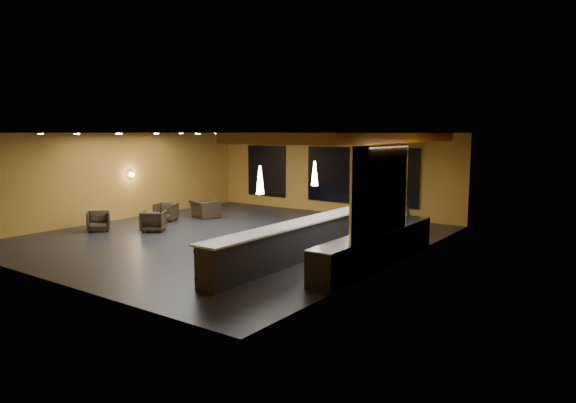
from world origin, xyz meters
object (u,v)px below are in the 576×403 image
Objects in this scene: bar_stool_1 at (232,252)px; bar_stool_2 at (257,245)px; pendant_0 at (260,180)px; bar_stool_5 at (319,226)px; staff_a at (377,215)px; bar_stool_3 at (278,238)px; bar_stool_6 at (340,220)px; armchair_a at (98,221)px; bar_counter at (305,240)px; armchair_d at (205,209)px; armchair_c at (166,212)px; pendant_2 at (356,168)px; prep_counter at (377,248)px; column at (377,183)px; staff_b at (390,217)px; armchair_b at (153,221)px; staff_c at (399,217)px; pendant_1 at (315,173)px; bar_stool_4 at (302,229)px; bar_stool_0 at (201,260)px.

bar_stool_2 is at bearing 91.35° from bar_stool_1.
bar_stool_5 is (-0.88, 4.17, -1.88)m from pendant_0.
staff_a is 3.55m from bar_stool_3.
armchair_a is at bearing -148.41° from bar_stool_6.
bar_counter is 0.83m from bar_stool_3.
pendant_0 is 8.47m from armchair_a.
bar_stool_2 is (6.47, -4.55, 0.14)m from armchair_d.
bar_stool_3 is (-0.82, 1.86, -1.87)m from pendant_0.
bar_stool_5 is at bearing -21.13° from armchair_c.
pendant_2 reaches higher than bar_stool_1.
bar_stool_2 is at bearing -146.70° from prep_counter.
armchair_c is at bearing -166.47° from bar_stool_6.
column is 2.04× the size of staff_b.
staff_b is 2.35× the size of bar_stool_5.
bar_stool_3 reaches higher than armchair_b.
staff_c is at bearing 66.68° from bar_counter.
bar_counter reaches higher than armchair_c.
bar_stool_5 is (6.95, 0.40, 0.10)m from armchair_c.
bar_stool_3 reaches higher than armchair_c.
armchair_c is (-7.83, 1.27, -1.99)m from pendant_1.
bar_stool_3 is 1.34m from bar_stool_4.
column is 6.04m from bar_stool_2.
pendant_0 is 0.88× the size of armchair_c.
armchair_c is at bearing 170.79° from pendant_1.
bar_stool_2 reaches higher than bar_stool_3.
staff_c is at bearing -28.56° from armchair_a.
bar_stool_1 reaches higher than bar_stool_0.
prep_counter is at bearing -63.20° from staff_b.
pendant_0 is at bearing -78.12° from bar_stool_5.
staff_c is 2.27× the size of bar_stool_3.
armchair_d is at bearing -169.53° from column.
pendant_1 is 2.14m from bar_stool_3.
staff_a is 2.42× the size of bar_stool_5.
pendant_2 is 9.34m from armchair_a.
bar_stool_1 is (-0.67, -6.93, -1.24)m from column.
pendant_0 reaches higher than armchair_d.
staff_a reaches higher than staff_c.
bar_counter is at bearing -67.99° from bar_stool_5.
armchair_b is (-7.75, -2.99, -0.49)m from staff_b.
bar_stool_1 reaches higher than bar_stool_3.
armchair_a is (-9.58, -4.33, -0.50)m from staff_c.
bar_stool_4 is (-0.08, 1.34, 0.04)m from bar_stool_3.
armchair_b is 1.12× the size of bar_stool_5.
armchair_c is (-1.30, 1.72, -0.01)m from armchair_b.
bar_stool_4 is (6.27, -2.08, 0.16)m from armchair_d.
armchair_a is 1.08× the size of bar_stool_5.
armchair_d is 8.58m from bar_stool_1.
staff_c reaches higher than bar_stool_2.
prep_counter is 8.57× the size of pendant_0.
armchair_b is (-6.53, 2.05, -1.98)m from pendant_0.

